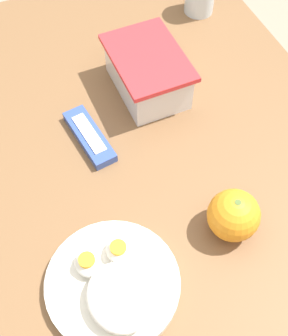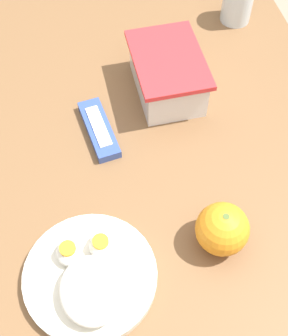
{
  "view_description": "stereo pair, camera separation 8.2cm",
  "coord_description": "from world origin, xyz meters",
  "px_view_note": "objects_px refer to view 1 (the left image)",
  "views": [
    {
      "loc": [
        0.39,
        -0.19,
        1.45
      ],
      "look_at": [
        -0.02,
        -0.01,
        0.77
      ],
      "focal_mm": 50.0,
      "sensor_mm": 36.0,
      "label": 1
    },
    {
      "loc": [
        0.42,
        -0.11,
        1.45
      ],
      "look_at": [
        -0.02,
        -0.01,
        0.77
      ],
      "focal_mm": 50.0,
      "sensor_mm": 36.0,
      "label": 2
    }
  ],
  "objects_px": {
    "orange_fruit": "(234,215)",
    "candy_bar": "(89,136)",
    "rice_plate": "(114,286)",
    "food_container": "(148,74)"
  },
  "relations": [
    {
      "from": "orange_fruit",
      "to": "candy_bar",
      "type": "bearing_deg",
      "value": -150.19
    },
    {
      "from": "orange_fruit",
      "to": "rice_plate",
      "type": "distance_m",
      "value": 0.22
    },
    {
      "from": "candy_bar",
      "to": "orange_fruit",
      "type": "bearing_deg",
      "value": 29.81
    },
    {
      "from": "food_container",
      "to": "orange_fruit",
      "type": "xyz_separation_m",
      "value": [
        0.35,
        -0.0,
        0.0
      ]
    },
    {
      "from": "food_container",
      "to": "orange_fruit",
      "type": "distance_m",
      "value": 0.35
    },
    {
      "from": "food_container",
      "to": "candy_bar",
      "type": "distance_m",
      "value": 0.18
    },
    {
      "from": "rice_plate",
      "to": "candy_bar",
      "type": "bearing_deg",
      "value": 167.68
    },
    {
      "from": "food_container",
      "to": "candy_bar",
      "type": "bearing_deg",
      "value": -63.37
    },
    {
      "from": "food_container",
      "to": "orange_fruit",
      "type": "bearing_deg",
      "value": -0.07
    },
    {
      "from": "food_container",
      "to": "candy_bar",
      "type": "height_order",
      "value": "food_container"
    }
  ]
}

